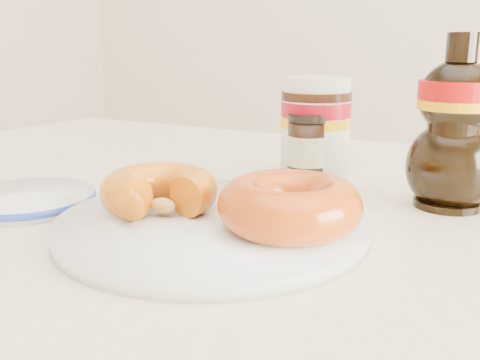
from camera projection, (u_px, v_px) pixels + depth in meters
The scene contains 8 objects.
dining_table at pixel (302, 304), 0.51m from camera, with size 1.40×0.90×0.75m.
plate at pixel (212, 224), 0.46m from camera, with size 0.27×0.27×0.01m.
donut_bitten at pixel (160, 190), 0.47m from camera, with size 0.10×0.10×0.04m, color #C74C0B.
donut_whole at pixel (290, 205), 0.42m from camera, with size 0.11×0.11×0.04m, color #B0400B.
nutella_jar at pixel (315, 123), 0.65m from camera, with size 0.08×0.08×0.12m.
syrup_bottle at pixel (455, 123), 0.51m from camera, with size 0.09×0.07×0.17m, color black, non-canonical shape.
dark_jar at pixel (308, 148), 0.63m from camera, with size 0.05×0.05×0.08m.
blue_rim_saucer at pixel (27, 199), 0.53m from camera, with size 0.13×0.13×0.01m.
Camera 1 is at (0.17, -0.34, 0.90)m, focal length 40.00 mm.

